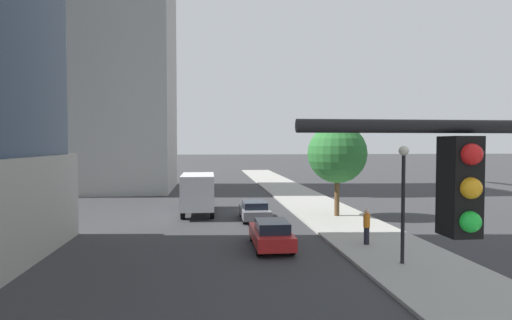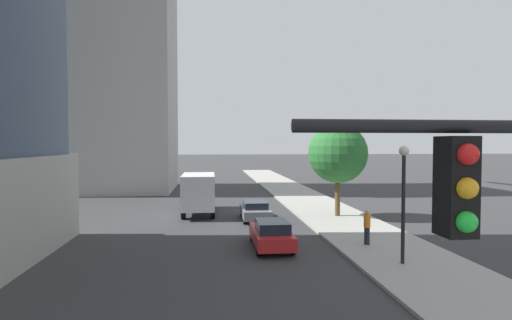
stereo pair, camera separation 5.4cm
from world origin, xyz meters
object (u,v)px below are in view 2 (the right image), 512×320
Objects in this scene: construction_building at (112,23)px; street_tree at (338,154)px; street_lamp at (404,185)px; pedestrian_orange_shirt at (367,226)px; box_truck at (199,191)px; car_gray at (255,210)px; car_red at (272,234)px.

construction_building reaches higher than street_tree.
street_tree is at bearing 86.13° from street_lamp.
street_tree reaches higher than street_lamp.
street_lamp is at bearing -85.41° from pedestrian_orange_shirt.
construction_building is at bearing 134.55° from street_tree.
street_tree is 10.72m from box_truck.
box_truck is 3.78× the size of pedestrian_orange_shirt.
construction_building is 6.78× the size of street_tree.
street_lamp is 4.25m from pedestrian_orange_shirt.
street_lamp is 12.01m from street_tree.
street_tree is (20.16, -20.48, -14.50)m from construction_building.
pedestrian_orange_shirt is at bearing -56.64° from construction_building.
box_truck is (-9.98, 2.66, -2.89)m from street_tree.
construction_building is 6.55× the size of box_truck.
car_gray is 0.98× the size of car_red.
street_tree reaches higher than car_red.
street_tree reaches higher than pedestrian_orange_shirt.
construction_building is 32.19m from street_tree.
construction_building reaches higher than car_gray.
street_tree is 1.54× the size of car_gray.
street_tree is at bearing -45.45° from construction_building.
box_truck is at bearing 122.15° from street_lamp.
car_red is at bearing -90.00° from car_gray.
car_gray is at bearing 120.78° from pedestrian_orange_shirt.
car_gray is at bearing -55.65° from construction_building.
street_lamp reaches higher than car_gray.
pedestrian_orange_shirt reaches higher than car_gray.
street_lamp reaches higher than pedestrian_orange_shirt.
construction_building is 10.18× the size of car_red.
box_truck is (-3.98, 2.90, 1.04)m from car_gray.
pedestrian_orange_shirt is at bearing -97.26° from street_tree.
pedestrian_orange_shirt is (-0.28, 3.44, -2.47)m from street_lamp.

